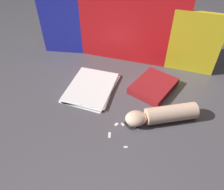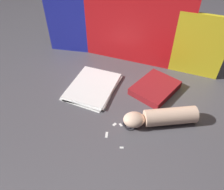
{
  "view_description": "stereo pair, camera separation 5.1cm",
  "coord_description": "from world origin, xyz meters",
  "px_view_note": "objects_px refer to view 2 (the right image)",
  "views": [
    {
      "loc": [
        0.27,
        -0.74,
        0.78
      ],
      "look_at": [
        0.04,
        0.01,
        0.06
      ],
      "focal_mm": 35.0,
      "sensor_mm": 36.0,
      "label": 1
    },
    {
      "loc": [
        0.31,
        -0.73,
        0.78
      ],
      "look_at": [
        0.04,
        0.01,
        0.06
      ],
      "focal_mm": 35.0,
      "sensor_mm": 36.0,
      "label": 2
    }
  ],
  "objects_px": {
    "hand_forearm": "(161,117)",
    "scissors": "(133,123)",
    "paper_stack": "(93,87)",
    "book_closed": "(155,88)"
  },
  "relations": [
    {
      "from": "hand_forearm",
      "to": "scissors",
      "type": "bearing_deg",
      "value": -157.46
    },
    {
      "from": "book_closed",
      "to": "scissors",
      "type": "bearing_deg",
      "value": -99.62
    },
    {
      "from": "scissors",
      "to": "hand_forearm",
      "type": "height_order",
      "value": "hand_forearm"
    },
    {
      "from": "book_closed",
      "to": "hand_forearm",
      "type": "bearing_deg",
      "value": -70.98
    },
    {
      "from": "paper_stack",
      "to": "hand_forearm",
      "type": "height_order",
      "value": "hand_forearm"
    },
    {
      "from": "scissors",
      "to": "hand_forearm",
      "type": "distance_m",
      "value": 0.13
    },
    {
      "from": "book_closed",
      "to": "hand_forearm",
      "type": "distance_m",
      "value": 0.23
    },
    {
      "from": "paper_stack",
      "to": "book_closed",
      "type": "bearing_deg",
      "value": 17.22
    },
    {
      "from": "book_closed",
      "to": "scissors",
      "type": "distance_m",
      "value": 0.27
    },
    {
      "from": "paper_stack",
      "to": "hand_forearm",
      "type": "bearing_deg",
      "value": -16.06
    }
  ]
}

